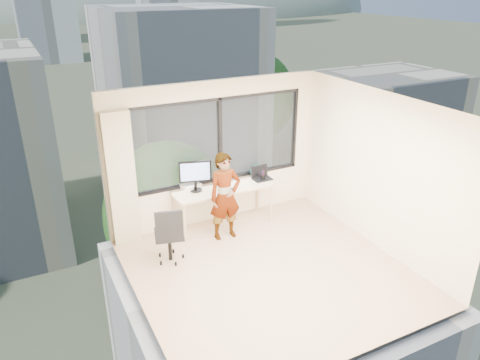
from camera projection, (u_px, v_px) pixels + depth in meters
floor at (269, 271)px, 7.14m from camera, size 4.00×4.00×0.01m
ceiling at (274, 106)px, 6.11m from camera, size 4.00×4.00×0.01m
wall_front at (365, 265)px, 4.98m from camera, size 4.00×0.01×2.60m
wall_left at (134, 226)px, 5.79m from camera, size 0.01×4.00×2.60m
wall_right at (378, 171)px, 7.45m from camera, size 0.01×4.00×2.60m
window_wall at (217, 140)px, 8.19m from camera, size 3.30×0.16×1.55m
curtain at (122, 180)px, 7.51m from camera, size 0.45×0.14×2.30m
desk at (224, 206)px, 8.35m from camera, size 1.80×0.60×0.75m
chair at (169, 233)px, 7.24m from camera, size 0.61×0.61×0.99m
person at (225, 196)px, 7.81m from camera, size 0.57×0.38×1.55m
monitor at (195, 176)px, 7.97m from camera, size 0.57×0.27×0.56m
game_console at (191, 186)px, 8.17m from camera, size 0.38×0.35×0.07m
laptop at (262, 174)px, 8.49m from camera, size 0.34×0.36×0.22m
cellphone at (232, 189)px, 8.14m from camera, size 0.12×0.07×0.01m
pen_cup at (263, 177)px, 8.50m from camera, size 0.09×0.09×0.09m
handbag at (256, 170)px, 8.68m from camera, size 0.30×0.19×0.22m
exterior_ground at (17, 63)px, 110.96m from camera, size 400.00×400.00×0.04m
near_bldg_b at (179, 92)px, 45.61m from camera, size 14.00×13.00×16.00m
near_bldg_c at (386, 124)px, 46.07m from camera, size 12.00×10.00×10.00m
hill_b at (160, 10)px, 316.19m from camera, size 300.00×220.00×96.00m
tree_b at (171, 231)px, 27.31m from camera, size 7.60×7.60×9.00m
tree_c at (258, 106)px, 52.58m from camera, size 8.40×8.40×10.00m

